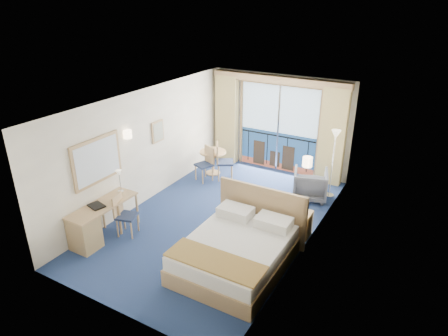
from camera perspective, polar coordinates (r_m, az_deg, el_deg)
floor at (r=9.01m, az=-0.65°, el=-7.28°), size 6.50×6.50×0.00m
room_walls at (r=8.24m, az=-0.71°, el=3.38°), size 4.04×6.54×2.72m
balcony_door at (r=11.19m, az=7.70°, el=5.28°), size 2.36×0.03×2.52m
curtain_left at (r=11.66m, az=0.40°, el=6.93°), size 0.65×0.22×2.55m
curtain_right at (r=10.56m, az=15.25°, el=4.27°), size 0.65×0.22×2.55m
pelmet at (r=10.71m, az=7.92°, el=12.41°), size 3.80×0.25×0.18m
mirror at (r=8.42m, az=-17.68°, el=1.01°), size 0.05×1.25×0.95m
wall_print at (r=9.72m, az=-9.44°, el=5.16°), size 0.04×0.42×0.52m
sconce_left at (r=8.88m, az=-13.61°, el=4.72°), size 0.18×0.18×0.18m
sconce_right at (r=7.35m, az=11.83°, el=0.87°), size 0.18×0.18×0.18m
bed at (r=7.45m, az=1.91°, el=-11.67°), size 1.87×2.23×1.18m
nightstand at (r=8.47m, az=10.82°, el=-7.80°), size 0.42×0.40×0.54m
phone at (r=8.28m, az=11.03°, el=-6.17°), size 0.18×0.16×0.07m
armchair at (r=9.95m, az=12.20°, el=-2.28°), size 1.00×1.02×0.74m
floor_lamp at (r=9.81m, az=15.50°, el=2.91°), size 0.24×0.24×1.71m
desk at (r=8.38m, az=-18.76°, el=-8.09°), size 0.53×1.55×0.73m
desk_chair at (r=8.51m, az=-14.24°, el=-6.16°), size 0.49×0.48×0.90m
folder at (r=8.41m, az=-17.76°, el=-5.16°), size 0.38×0.32×0.03m
desk_lamp at (r=8.66m, az=-14.73°, el=-1.22°), size 0.13×0.13×0.50m
round_table at (r=11.02m, az=-1.60°, el=1.63°), size 0.73×0.73×0.66m
table_chair_a at (r=10.65m, az=-0.31°, el=1.26°), size 0.61×0.60×1.02m
table_chair_b at (r=10.64m, az=-2.55°, el=0.93°), size 0.52×0.53×0.93m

